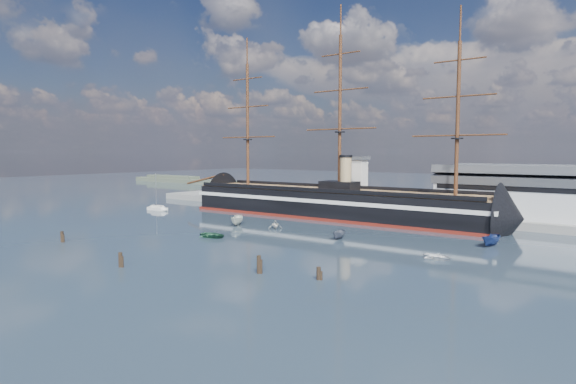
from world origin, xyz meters
The scene contains 17 objects.
ground centered at (0.00, 40.00, 0.00)m, with size 600.00×600.00×0.00m, color #273140.
quay centered at (10.00, 76.00, 0.00)m, with size 180.00×18.00×2.00m, color slate.
warehouse centered at (58.00, 80.00, 7.98)m, with size 63.00×21.00×11.60m.
quay_tower centered at (3.00, 73.00, 9.75)m, with size 5.00×5.00×15.00m.
shoreline centered at (-139.23, 135.00, 1.45)m, with size 120.00×10.00×4.00m.
warship centered at (0.45, 60.00, 4.04)m, with size 113.08×18.51×53.94m.
sailboat centered at (-50.36, 40.26, 0.74)m, with size 7.42×2.79×11.61m.
motorboat_a centered at (-9.07, 33.06, 0.00)m, with size 7.56×2.77×3.02m, color white.
motorboat_b centered at (-1.23, 17.30, 0.00)m, with size 3.71×1.49×1.73m, color #2B6141.
motorboat_c centered at (21.17, 32.10, 0.00)m, with size 5.81×2.13×2.32m, color #515868.
motorboat_d centered at (1.66, 34.96, 0.00)m, with size 6.09×2.64×2.23m, color beige.
motorboat_e centered at (44.53, 26.23, 0.00)m, with size 2.98×1.19×1.39m, color white.
motorboat_f centered at (48.72, 43.65, 0.00)m, with size 6.96×2.55×2.78m, color navy.
piling_near_left centered at (-21.82, -5.03, 0.00)m, with size 0.64×0.64×2.92m, color black.
piling_near_mid centered at (6.43, -10.15, 0.00)m, with size 0.64×0.64×3.09m, color black.
piling_near_right centered at (26.57, 0.30, 0.00)m, with size 0.64×0.64×3.47m, color black.
piling_far_right centered at (35.78, 2.78, 0.00)m, with size 0.64×0.64×2.59m, color black.
Camera 1 is at (73.60, -53.70, 18.36)m, focal length 30.00 mm.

